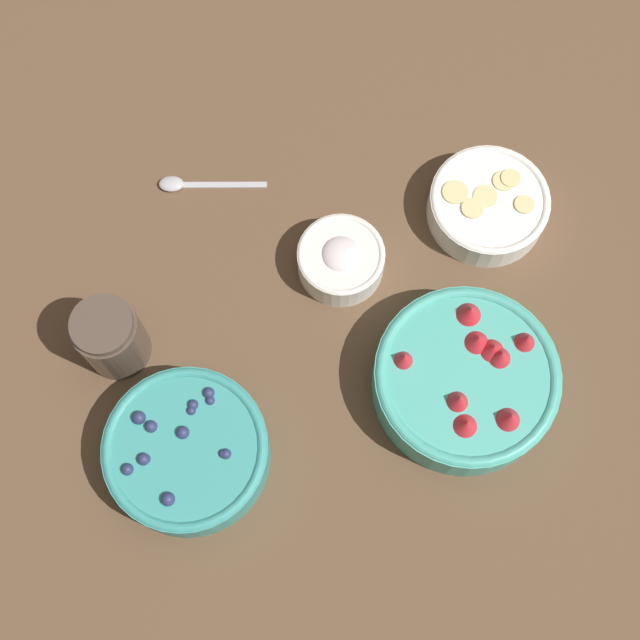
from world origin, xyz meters
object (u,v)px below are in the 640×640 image
at_px(bowl_bananas, 486,205).
at_px(jar_chocolate, 110,338).
at_px(bowl_strawberries, 464,379).
at_px(bowl_cream, 339,259).
at_px(bowl_blueberries, 185,451).

height_order(bowl_bananas, jar_chocolate, jar_chocolate).
xyz_separation_m(bowl_strawberries, bowl_cream, (0.15, -0.15, -0.01)).
bearing_deg(bowl_strawberries, jar_chocolate, -5.25).
distance_m(bowl_cream, jar_chocolate, 0.29).
height_order(bowl_cream, jar_chocolate, jar_chocolate).
relative_size(bowl_bananas, bowl_cream, 1.39).
relative_size(bowl_blueberries, jar_chocolate, 1.81).
bearing_deg(jar_chocolate, bowl_bananas, -157.06).
xyz_separation_m(bowl_blueberries, bowl_cream, (-0.17, -0.24, -0.01)).
distance_m(bowl_blueberries, bowl_bananas, 0.47).
bearing_deg(bowl_cream, bowl_blueberries, 54.58).
height_order(bowl_blueberries, bowl_bananas, bowl_blueberries).
relative_size(bowl_strawberries, bowl_bananas, 1.44).
height_order(bowl_blueberries, jar_chocolate, jar_chocolate).
bearing_deg(bowl_bananas, jar_chocolate, 22.94).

